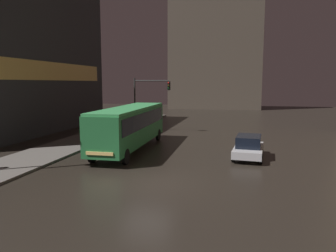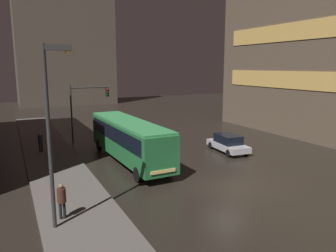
{
  "view_description": "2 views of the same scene",
  "coord_description": "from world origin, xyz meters",
  "px_view_note": "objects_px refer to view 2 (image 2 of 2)",
  "views": [
    {
      "loc": [
        4.74,
        -15.62,
        5.11
      ],
      "look_at": [
        -0.63,
        7.74,
        1.94
      ],
      "focal_mm": 35.0,
      "sensor_mm": 36.0,
      "label": 1
    },
    {
      "loc": [
        -11.82,
        -15.68,
        7.4
      ],
      "look_at": [
        0.14,
        8.65,
        2.45
      ],
      "focal_mm": 35.0,
      "sensor_mm": 36.0,
      "label": 2
    }
  ],
  "objects_px": {
    "pedestrian_mid": "(40,140)",
    "traffic_light_main": "(86,102)",
    "bus_near": "(129,137)",
    "car_taxi": "(228,143)",
    "street_lamp_sidewalk": "(53,111)",
    "pedestrian_near": "(62,198)"
  },
  "relations": [
    {
      "from": "bus_near",
      "to": "pedestrian_near",
      "type": "relative_size",
      "value": 6.76
    },
    {
      "from": "pedestrian_mid",
      "to": "pedestrian_near",
      "type": "bearing_deg",
      "value": -146.75
    },
    {
      "from": "car_taxi",
      "to": "street_lamp_sidewalk",
      "type": "distance_m",
      "value": 17.87
    },
    {
      "from": "car_taxi",
      "to": "pedestrian_mid",
      "type": "height_order",
      "value": "pedestrian_mid"
    },
    {
      "from": "bus_near",
      "to": "pedestrian_mid",
      "type": "height_order",
      "value": "bus_near"
    },
    {
      "from": "car_taxi",
      "to": "street_lamp_sidewalk",
      "type": "height_order",
      "value": "street_lamp_sidewalk"
    },
    {
      "from": "car_taxi",
      "to": "street_lamp_sidewalk",
      "type": "relative_size",
      "value": 0.55
    },
    {
      "from": "bus_near",
      "to": "pedestrian_mid",
      "type": "bearing_deg",
      "value": -45.92
    },
    {
      "from": "pedestrian_near",
      "to": "traffic_light_main",
      "type": "distance_m",
      "value": 18.04
    },
    {
      "from": "pedestrian_mid",
      "to": "traffic_light_main",
      "type": "bearing_deg",
      "value": -21.16
    },
    {
      "from": "car_taxi",
      "to": "street_lamp_sidewalk",
      "type": "xyz_separation_m",
      "value": [
        -15.29,
        -7.94,
        4.73
      ]
    },
    {
      "from": "bus_near",
      "to": "street_lamp_sidewalk",
      "type": "bearing_deg",
      "value": 52.22
    },
    {
      "from": "car_taxi",
      "to": "pedestrian_mid",
      "type": "distance_m",
      "value": 16.23
    },
    {
      "from": "bus_near",
      "to": "traffic_light_main",
      "type": "bearing_deg",
      "value": -83.47
    },
    {
      "from": "pedestrian_near",
      "to": "traffic_light_main",
      "type": "relative_size",
      "value": 0.31
    },
    {
      "from": "car_taxi",
      "to": "pedestrian_near",
      "type": "xyz_separation_m",
      "value": [
        -15.06,
        -7.2,
        0.43
      ]
    },
    {
      "from": "pedestrian_near",
      "to": "street_lamp_sidewalk",
      "type": "distance_m",
      "value": 4.37
    },
    {
      "from": "bus_near",
      "to": "street_lamp_sidewalk",
      "type": "relative_size",
      "value": 1.45
    },
    {
      "from": "pedestrian_near",
      "to": "pedestrian_mid",
      "type": "xyz_separation_m",
      "value": [
        0.29,
        13.92,
        -0.06
      ]
    },
    {
      "from": "car_taxi",
      "to": "traffic_light_main",
      "type": "height_order",
      "value": "traffic_light_main"
    },
    {
      "from": "pedestrian_mid",
      "to": "traffic_light_main",
      "type": "relative_size",
      "value": 0.3
    },
    {
      "from": "pedestrian_near",
      "to": "traffic_light_main",
      "type": "height_order",
      "value": "traffic_light_main"
    }
  ]
}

